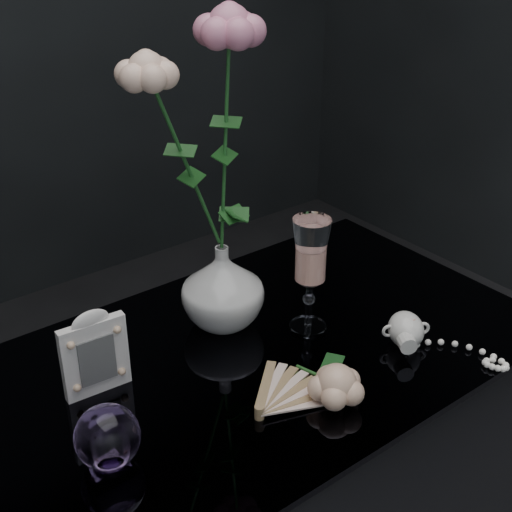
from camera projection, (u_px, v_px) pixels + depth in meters
vase at (223, 286)px, 1.25m from camera, size 0.16×0.16×0.15m
wine_glass at (310, 276)px, 1.22m from camera, size 0.08×0.08×0.21m
picture_frame at (94, 352)px, 1.08m from camera, size 0.11×0.09×0.15m
paperweight at (107, 437)px, 0.96m from camera, size 0.10×0.10×0.09m
paper_fan at (259, 411)px, 1.05m from camera, size 0.26×0.21×0.03m
loose_rose at (337, 384)px, 1.08m from camera, size 0.16×0.20×0.07m
pearl_jar at (406, 328)px, 1.21m from camera, size 0.29×0.29×0.06m
roses at (204, 133)px, 1.10m from camera, size 0.23×0.12×0.45m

